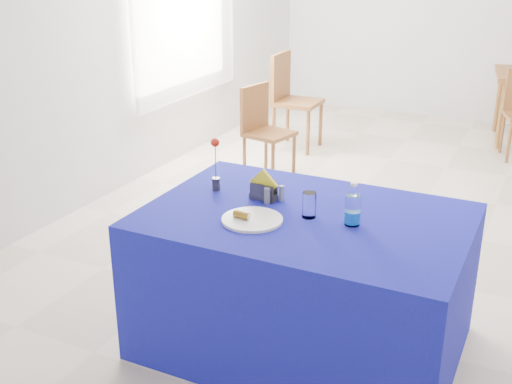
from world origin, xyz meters
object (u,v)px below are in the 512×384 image
at_px(chair_win_a, 263,125).
at_px(chair_win_b, 290,94).
at_px(plate, 252,220).
at_px(blue_table, 304,281).
at_px(water_bottle, 353,211).

distance_m(chair_win_a, chair_win_b, 0.97).
bearing_deg(plate, chair_win_b, 110.16).
relative_size(blue_table, water_bottle, 7.44).
bearing_deg(water_bottle, chair_win_b, 117.62).
distance_m(plate, chair_win_b, 3.70).
xyz_separation_m(plate, water_bottle, (0.45, 0.17, 0.06)).
bearing_deg(chair_win_b, plate, -160.73).
bearing_deg(chair_win_a, blue_table, -137.80).
bearing_deg(plate, chair_win_a, 114.29).
bearing_deg(water_bottle, chair_win_a, 124.09).
bearing_deg(blue_table, chair_win_b, 114.28).
distance_m(water_bottle, chair_win_a, 2.85).
xyz_separation_m(plate, blue_table, (0.20, 0.19, -0.39)).
xyz_separation_m(plate, chair_win_b, (-1.27, 3.47, -0.20)).
xyz_separation_m(water_bottle, chair_win_b, (-1.72, 3.30, -0.26)).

